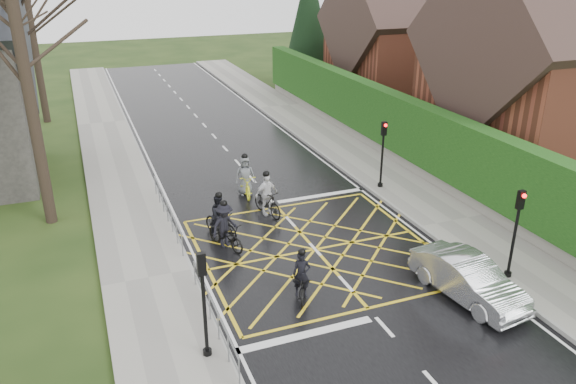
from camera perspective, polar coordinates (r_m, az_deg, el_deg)
ground at (r=20.66m, az=2.77°, el=-5.86°), size 120.00×120.00×0.00m
road at (r=20.66m, az=2.77°, el=-5.85°), size 9.00×80.00×0.01m
sidewalk_right at (r=23.47m, az=16.33°, el=-2.93°), size 3.00×80.00×0.15m
sidewalk_left at (r=19.29m, az=-13.97°, el=-8.59°), size 3.00×80.00×0.15m
stone_wall at (r=28.81m, az=12.16°, el=2.93°), size 0.50×38.00×0.70m
hedge at (r=28.27m, az=12.45°, el=6.26°), size 0.90×38.00×2.80m
house_near at (r=30.68m, az=26.22°, el=10.83°), size 11.80×9.80×11.30m
house_far at (r=41.42m, az=11.91°, el=14.68°), size 9.80×8.80×10.30m
conifer at (r=46.52m, az=2.13°, el=16.76°), size 4.60×4.60×10.00m
tree_near at (r=22.67m, az=-25.98°, el=15.60°), size 9.24×9.24×11.44m
tree_far at (r=38.66m, az=-24.95°, el=16.82°), size 8.40×8.40×10.40m
railing_south at (r=16.15m, az=-7.57°, el=-11.82°), size 0.05×5.04×1.03m
railing_north at (r=22.64m, az=-12.21°, el=-1.48°), size 0.05×6.04×1.03m
traffic_light_ne at (r=25.59m, az=9.56°, el=3.71°), size 0.24×0.31×3.21m
traffic_light_se at (r=19.43m, az=22.03°, el=-4.09°), size 0.24×0.31×3.21m
traffic_light_sw at (r=14.78m, az=-8.51°, el=-11.40°), size 0.24×0.31×3.21m
cyclist_rear at (r=17.74m, az=1.47°, el=-9.06°), size 1.21×1.81×1.67m
cyclist_back at (r=21.41m, az=-6.89°, el=-2.84°), size 1.24×1.87×1.83m
cyclist_mid at (r=20.63m, az=-6.40°, el=-3.89°), size 1.38×2.03×1.87m
cyclist_front at (r=23.04m, az=-2.15°, el=-0.71°), size 1.11×2.00×1.93m
cyclist_lead at (r=25.07m, az=-4.33°, el=1.15°), size 0.96×2.07×1.94m
car at (r=18.50m, az=17.84°, el=-8.37°), size 1.95×4.19×1.33m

